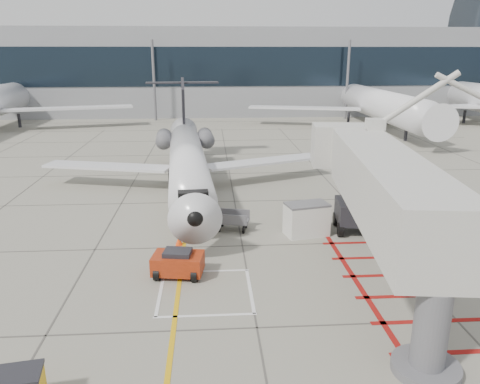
{
  "coord_description": "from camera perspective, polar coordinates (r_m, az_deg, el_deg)",
  "views": [
    {
      "loc": [
        -1.69,
        -19.73,
        10.25
      ],
      "look_at": [
        0.0,
        6.0,
        2.5
      ],
      "focal_mm": 35.0,
      "sensor_mm": 36.0,
      "label": 1
    }
  ],
  "objects": [
    {
      "name": "ground_plane",
      "position": [
        22.29,
        1.03,
        -10.64
      ],
      "size": [
        260.0,
        260.0,
        0.0
      ],
      "primitive_type": "plane",
      "color": "gray",
      "rests_on": "ground"
    },
    {
      "name": "regional_jet",
      "position": [
        32.95,
        -6.37,
        5.39
      ],
      "size": [
        25.17,
        30.77,
        7.66
      ],
      "primitive_type": null,
      "rotation": [
        0.0,
        0.0,
        0.07
      ],
      "color": "silver",
      "rests_on": "ground_plane"
    },
    {
      "name": "jet_bridge",
      "position": [
        21.89,
        17.42,
        -0.92
      ],
      "size": [
        11.48,
        20.46,
        7.8
      ],
      "primitive_type": null,
      "rotation": [
        0.0,
        0.0,
        -0.12
      ],
      "color": "beige",
      "rests_on": "ground_plane"
    },
    {
      "name": "pushback_tug",
      "position": [
        22.57,
        -7.58,
        -8.49
      ],
      "size": [
        2.54,
        1.81,
        1.37
      ],
      "primitive_type": null,
      "rotation": [
        0.0,
        0.0,
        -0.15
      ],
      "color": "#A22C0F",
      "rests_on": "ground_plane"
    },
    {
      "name": "baggage_cart",
      "position": [
        27.95,
        -0.88,
        -3.49
      ],
      "size": [
        2.1,
        1.6,
        1.18
      ],
      "primitive_type": null,
      "rotation": [
        0.0,
        0.0,
        -0.24
      ],
      "color": "#57565B",
      "rests_on": "ground_plane"
    },
    {
      "name": "ground_power_unit",
      "position": [
        27.37,
        8.12,
        -3.31
      ],
      "size": [
        2.65,
        1.9,
        1.9
      ],
      "primitive_type": null,
      "rotation": [
        0.0,
        0.0,
        0.22
      ],
      "color": "white",
      "rests_on": "ground_plane"
    },
    {
      "name": "cone_nose",
      "position": [
        26.15,
        -7.45,
        -5.86
      ],
      "size": [
        0.38,
        0.38,
        0.53
      ],
      "primitive_type": "cone",
      "color": "#F9430D",
      "rests_on": "ground_plane"
    },
    {
      "name": "cone_side",
      "position": [
        28.9,
        -3.06,
        -3.48
      ],
      "size": [
        0.4,
        0.4,
        0.56
      ],
      "primitive_type": "cone",
      "color": "#F54B0C",
      "rests_on": "ground_plane"
    },
    {
      "name": "terminal_building",
      "position": [
        90.55,
        3.79,
        14.63
      ],
      "size": [
        180.0,
        28.0,
        14.0
      ],
      "primitive_type": "cube",
      "color": "gray",
      "rests_on": "ground_plane"
    },
    {
      "name": "terminal_glass_band",
      "position": [
        76.61,
        5.2,
        14.98
      ],
      "size": [
        180.0,
        0.1,
        6.0
      ],
      "primitive_type": "cube",
      "color": "black",
      "rests_on": "ground_plane"
    },
    {
      "name": "bg_aircraft_c",
      "position": [
        69.9,
        16.19,
        12.51
      ],
      "size": [
        35.37,
        39.3,
        11.79
      ],
      "primitive_type": null,
      "color": "silver",
      "rests_on": "ground_plane"
    }
  ]
}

